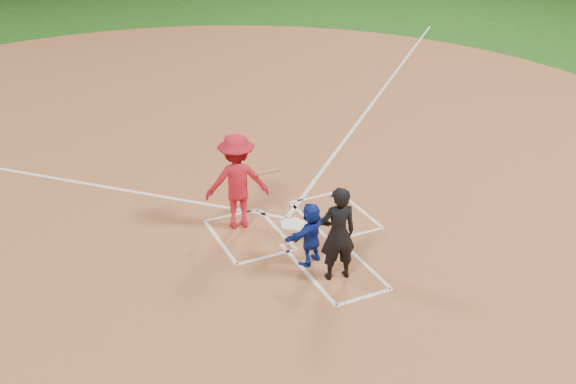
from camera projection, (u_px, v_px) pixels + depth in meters
name	position (u px, v px, depth m)	size (l,w,h in m)	color
ground	(293.00, 225.00, 13.16)	(120.00, 120.00, 0.00)	#1B4E13
home_plate_dirt	(200.00, 130.00, 18.01)	(28.00, 28.00, 0.01)	#9B5732
home_plate	(293.00, 224.00, 13.15)	(0.60, 0.60, 0.02)	white
catcher	(311.00, 234.00, 11.62)	(1.12, 0.36, 1.21)	navy
umpire	(338.00, 234.00, 11.05)	(0.65, 0.42, 1.77)	black
chalk_markings	(209.00, 138.00, 17.43)	(28.35, 17.32, 0.01)	white
batter_at_plate	(237.00, 181.00, 12.69)	(1.67, 1.00, 1.98)	red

